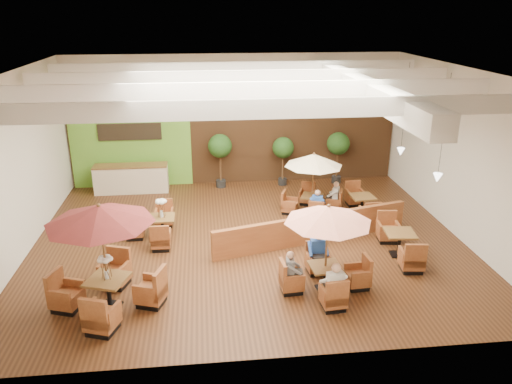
{
  "coord_description": "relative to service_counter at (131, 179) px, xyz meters",
  "views": [
    {
      "loc": [
        -1.4,
        -14.93,
        7.28
      ],
      "look_at": [
        0.3,
        0.5,
        1.5
      ],
      "focal_mm": 35.0,
      "sensor_mm": 36.0,
      "label": 1
    }
  ],
  "objects": [
    {
      "name": "topiary_1",
      "position": [
        6.39,
        0.2,
        0.99
      ],
      "size": [
        0.91,
        0.91,
        2.12
      ],
      "color": "black",
      "rests_on": "ground"
    },
    {
      "name": "topiary_2",
      "position": [
        8.78,
        0.2,
        1.1
      ],
      "size": [
        0.97,
        0.97,
        2.26
      ],
      "color": "black",
      "rests_on": "ground"
    },
    {
      "name": "table_5",
      "position": [
        8.79,
        -3.39,
        -0.23
      ],
      "size": [
        0.87,
        2.49,
        0.93
      ],
      "rotation": [
        0.0,
        0.0,
        0.05
      ],
      "color": "brown",
      "rests_on": "ground"
    },
    {
      "name": "diner_3",
      "position": [
        6.99,
        -3.85,
        0.16
      ],
      "size": [
        0.43,
        0.4,
        0.77
      ],
      "rotation": [
        0.0,
        0.0,
        -0.41
      ],
      "color": "blue",
      "rests_on": "ground"
    },
    {
      "name": "table_0",
      "position": [
        0.46,
        -8.63,
        1.34
      ],
      "size": [
        2.99,
        2.99,
        2.87
      ],
      "rotation": [
        0.0,
        0.0,
        -0.34
      ],
      "color": "brown",
      "rests_on": "ground"
    },
    {
      "name": "service_counter",
      "position": [
        0.0,
        0.0,
        0.0
      ],
      "size": [
        3.0,
        0.75,
        1.18
      ],
      "color": "beige",
      "rests_on": "ground"
    },
    {
      "name": "diner_4",
      "position": [
        7.84,
        -3.0,
        0.15
      ],
      "size": [
        0.39,
        0.41,
        0.74
      ],
      "rotation": [
        0.0,
        0.0,
        1.12
      ],
      "color": "silver",
      "rests_on": "ground"
    },
    {
      "name": "table_4",
      "position": [
        8.93,
        -6.69,
        -0.21
      ],
      "size": [
        0.98,
        2.68,
        0.99
      ],
      "rotation": [
        0.0,
        0.0,
        -0.11
      ],
      "color": "brown",
      "rests_on": "ground"
    },
    {
      "name": "table_3",
      "position": [
        1.32,
        -4.55,
        -0.14
      ],
      "size": [
        1.63,
        2.44,
        1.51
      ],
      "rotation": [
        0.0,
        0.0,
        -0.01
      ],
      "color": "brown",
      "rests_on": "ground"
    },
    {
      "name": "diner_0",
      "position": [
        6.17,
        -9.33,
        0.2
      ],
      "size": [
        0.46,
        0.4,
        0.86
      ],
      "rotation": [
        0.0,
        0.0,
        0.2
      ],
      "color": "silver",
      "rests_on": "ground"
    },
    {
      "name": "diner_1",
      "position": [
        6.17,
        -7.49,
        0.19
      ],
      "size": [
        0.41,
        0.33,
        0.83
      ],
      "rotation": [
        0.0,
        0.0,
        3.11
      ],
      "color": "blue",
      "rests_on": "ground"
    },
    {
      "name": "table_1",
      "position": [
        6.17,
        -8.41,
        1.14
      ],
      "size": [
        2.48,
        2.48,
        2.52
      ],
      "rotation": [
        0.0,
        0.0,
        0.07
      ],
      "color": "brown",
      "rests_on": "ground"
    },
    {
      "name": "diner_2",
      "position": [
        5.25,
        -8.41,
        0.16
      ],
      "size": [
        0.32,
        0.38,
        0.75
      ],
      "rotation": [
        0.0,
        0.0,
        4.61
      ],
      "color": "slate",
      "rests_on": "ground"
    },
    {
      "name": "booth_divider",
      "position": [
        6.49,
        -5.51,
        -0.1
      ],
      "size": [
        6.73,
        2.02,
        0.96
      ],
      "primitive_type": "cube",
      "rotation": [
        0.0,
        0.0,
        0.27
      ],
      "color": "brown",
      "rests_on": "ground"
    },
    {
      "name": "room",
      "position": [
        4.65,
        -3.88,
        3.05
      ],
      "size": [
        14.04,
        14.0,
        5.52
      ],
      "color": "#381E0F",
      "rests_on": "ground"
    },
    {
      "name": "table_2",
      "position": [
        6.99,
        -3.0,
        1.03
      ],
      "size": [
        2.42,
        2.42,
        2.34
      ],
      "rotation": [
        0.0,
        0.0,
        -0.37
      ],
      "color": "brown",
      "rests_on": "ground"
    },
    {
      "name": "topiary_0",
      "position": [
        3.71,
        0.2,
        1.14
      ],
      "size": [
        1.0,
        1.0,
        2.32
      ],
      "color": "black",
      "rests_on": "ground"
    }
  ]
}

